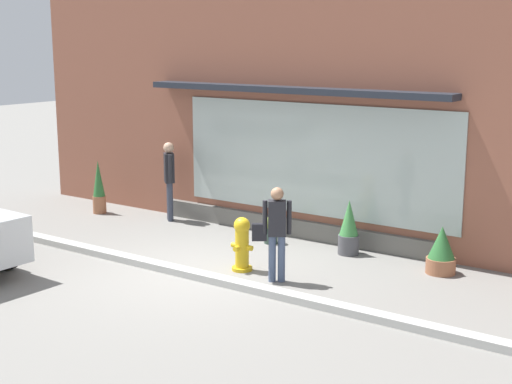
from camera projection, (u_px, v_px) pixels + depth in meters
ground_plane at (198, 274)px, 12.38m from camera, size 60.00×60.00×0.00m
curb_strip at (191, 274)px, 12.21m from camera, size 14.00×0.24×0.12m
storefront at (300, 115)px, 14.44m from camera, size 14.00×0.81×4.90m
fire_hydrant at (242, 243)px, 12.48m from camera, size 0.41×0.38×0.93m
pedestrian_with_handbag at (275, 228)px, 11.82m from camera, size 0.58×0.41×1.57m
pedestrian_passerby at (169, 175)px, 15.84m from camera, size 0.38×0.35×1.72m
potted_plant_window_left at (349, 229)px, 13.43m from camera, size 0.39×0.39×1.02m
potted_plant_trailing_edge at (271, 230)px, 14.19m from camera, size 0.26×0.26×0.53m
potted_plant_corner_tall at (99, 188)px, 16.59m from camera, size 0.30×0.30×1.21m
potted_plant_low_front at (441, 251)px, 12.34m from camera, size 0.50×0.50×0.82m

